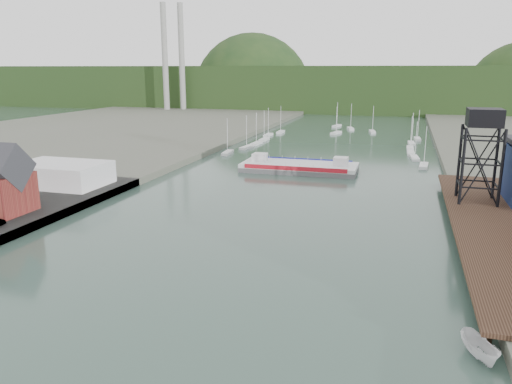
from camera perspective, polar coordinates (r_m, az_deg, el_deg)
The scene contains 9 objects.
ground at distance 47.22m, azimuth -15.19°, elevation -18.08°, with size 600.00×600.00×0.00m, color #2C443B.
east_pier at distance 83.07m, azimuth 26.17°, elevation -3.43°, with size 14.00×70.00×2.45m.
white_shed at distance 108.65m, azimuth -21.39°, elevation 1.94°, with size 18.00×12.00×4.50m, color silver.
lift_tower at distance 92.84m, azimuth 24.62°, elevation 7.13°, with size 6.50×6.50×16.00m.
marina_sailboats at distance 175.12m, azimuth 9.23°, elevation 5.80°, with size 57.71×92.65×0.90m.
smokestacks at distance 295.39m, azimuth -9.43°, elevation 14.81°, with size 11.20×8.20×60.00m.
distant_hills at distance 336.21m, azimuth 12.38°, elevation 11.21°, with size 500.00×120.00×80.00m.
chain_ferry at distance 123.07m, azimuth 4.97°, elevation 2.89°, with size 28.08×11.67×4.03m.
motorboat at distance 49.33m, azimuth 24.22°, elevation -16.07°, with size 1.95×5.18×2.00m, color silver.
Camera 1 is at (22.29, -33.52, 24.68)m, focal length 35.00 mm.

